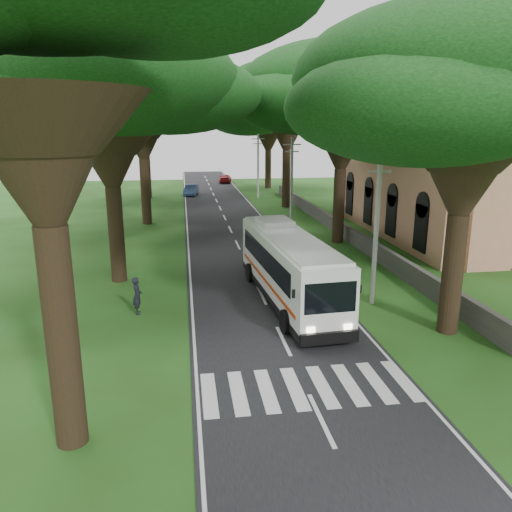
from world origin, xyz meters
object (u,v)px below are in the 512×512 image
Objects in this scene: church at (449,176)px; pedestrian at (137,296)px; pole_far at (258,165)px; distant_car_c at (225,179)px; distant_car_b at (191,190)px; pole_mid at (292,182)px; coach_bus at (289,266)px; pole_near at (376,225)px.

pedestrian is at bearing -147.84° from church.
pole_far is 41.63m from pedestrian.
distant_car_c is (-15.06, 42.47, -4.23)m from church.
distant_car_b is at bearing -12.78° from pedestrian.
pole_mid is 0.65× the size of coach_bus.
church is 12.90× the size of pedestrian.
distant_car_b is 15.75m from distant_car_c.
coach_bus is (-4.25, -19.01, -2.26)m from pole_mid.
pole_mid is at bearing 160.19° from church.
pole_near is at bearing -90.00° from pole_far.
pedestrian is at bearing -85.27° from distant_car_b.
distant_car_b is (-20.86, 27.82, -4.17)m from church.
pole_near is at bearing -99.44° from pedestrian.
pole_near reaches higher than distant_car_b.
church is at bearing 117.33° from distant_car_c.
church is 27.41m from pole_far.
pole_near is 58.18m from distant_car_c.
pole_near and pole_far have the same top height.
pedestrian reaches higher than distant_car_b.
coach_bus is at bearing -74.97° from distant_car_b.
pole_far is at bearing -12.31° from distant_car_b.
distant_car_b is (-4.25, 42.38, -1.18)m from coach_bus.
distant_car_c is at bearing -17.30° from pedestrian.
distant_car_c is (-2.70, 58.01, -3.50)m from pole_near.
pole_near is 4.92m from coach_bus.
pole_mid is 1.00× the size of pole_far.
pole_near is 1.00× the size of pole_mid.
pole_mid is (0.00, 20.00, 0.00)m from pole_near.
distant_car_c is at bearing 109.53° from church.
pole_far is (-12.36, 24.45, -0.73)m from church.
coach_bus is at bearing -92.75° from pedestrian.
pedestrian is (-11.95, -39.74, -3.25)m from pole_far.
pole_mid is 25.10m from distant_car_b.
coach_bus is 2.72× the size of distant_car_c.
pole_far is at bearing -24.94° from pedestrian.
pole_near is at bearing -17.26° from coach_bus.
distant_car_c is 58.49m from pedestrian.
church is 3.00× the size of pole_mid.
pole_near reaches higher than pedestrian.
pole_mid is at bearing 101.86° from distant_car_c.
pole_mid is 1.87× the size of distant_car_b.
pole_near is 44.33m from distant_car_b.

